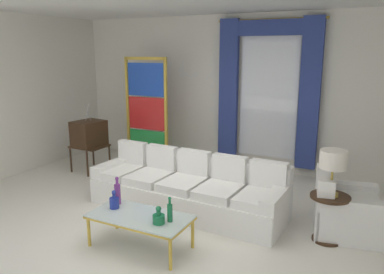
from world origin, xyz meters
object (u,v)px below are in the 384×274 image
bottle_crystal_tall (159,218)px  table_lamp_brass (333,161)px  couch_white_long (189,189)px  bottle_ruby_flask (170,212)px  armchair_white (343,212)px  vintage_tv (89,135)px  bottle_amber_squat (118,193)px  coffee_table (140,218)px  peacock_figurine (155,164)px  round_side_table (329,214)px  stained_glass_divider (147,116)px  bottle_blue_decanter (114,202)px

bottle_crystal_tall → table_lamp_brass: (1.67, 1.27, 0.55)m
couch_white_long → bottle_ruby_flask: bearing=-71.8°
couch_white_long → armchair_white: 2.15m
vintage_tv → armchair_white: (4.71, -0.54, -0.44)m
couch_white_long → bottle_amber_squat: bearing=-111.1°
vintage_tv → table_lamp_brass: 4.65m
coffee_table → bottle_amber_squat: (-0.45, 0.16, 0.19)m
bottle_amber_squat → vintage_tv: vintage_tv is taller
couch_white_long → peacock_figurine: bearing=139.4°
peacock_figurine → table_lamp_brass: bearing=-20.1°
vintage_tv → round_side_table: 4.66m
couch_white_long → coffee_table: couch_white_long is taller
stained_glass_divider → peacock_figurine: bearing=-41.8°
bottle_crystal_tall → bottle_amber_squat: bearing=162.3°
stained_glass_divider → round_side_table: size_ratio=3.70×
round_side_table → couch_white_long: bearing=177.2°
stained_glass_divider → peacock_figurine: 1.02m
bottle_amber_squat → bottle_ruby_flask: size_ratio=1.21×
armchair_white → bottle_amber_squat: bearing=-152.5°
bottle_crystal_tall → bottle_ruby_flask: bearing=49.9°
couch_white_long → bottle_crystal_tall: bearing=-76.5°
couch_white_long → stained_glass_divider: (-1.71, 1.48, 0.75)m
round_side_table → bottle_amber_squat: bearing=-157.1°
coffee_table → peacock_figurine: 2.72m
bottle_blue_decanter → stained_glass_divider: 3.09m
bottle_crystal_tall → bottle_amber_squat: 0.80m
coffee_table → armchair_white: armchair_white is taller
bottle_ruby_flask → table_lamp_brass: 2.03m
stained_glass_divider → armchair_white: bearing=-18.3°
bottle_crystal_tall → stained_glass_divider: bearing=125.6°
vintage_tv → peacock_figurine: size_ratio=2.24×
coffee_table → bottle_amber_squat: bottle_amber_squat is taller
bottle_crystal_tall → bottle_ruby_flask: size_ratio=0.70×
round_side_table → table_lamp_brass: 0.67m
coffee_table → bottle_blue_decanter: bottle_blue_decanter is taller
couch_white_long → bottle_crystal_tall: (0.33, -1.36, 0.17)m
bottle_amber_squat → table_lamp_brass: table_lamp_brass is taller
couch_white_long → bottle_blue_decanter: couch_white_long is taller
round_side_table → table_lamp_brass: table_lamp_brass is taller
coffee_table → vintage_tv: 3.31m
bottle_crystal_tall → vintage_tv: size_ratio=0.16×
couch_white_long → table_lamp_brass: table_lamp_brass is taller
bottle_blue_decanter → stained_glass_divider: bearing=115.8°
bottle_blue_decanter → table_lamp_brass: 2.70m
stained_glass_divider → coffee_table: bearing=-58.1°
couch_white_long → table_lamp_brass: bearing=-2.8°
coffee_table → table_lamp_brass: 2.40m
coffee_table → round_side_table: bearing=30.9°
bottle_blue_decanter → bottle_crystal_tall: (0.72, -0.12, -0.01)m
vintage_tv → round_side_table: (4.57, -0.85, -0.37)m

